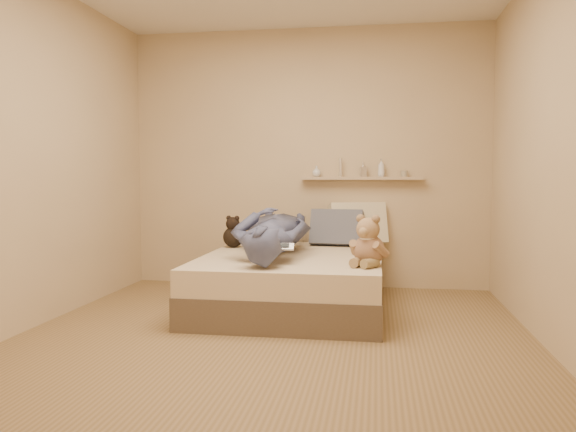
% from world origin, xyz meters
% --- Properties ---
extents(room, '(3.80, 3.80, 3.80)m').
position_xyz_m(room, '(0.00, 0.00, 1.30)').
color(room, olive).
rests_on(room, ground).
extents(bed, '(1.50, 1.90, 0.45)m').
position_xyz_m(bed, '(0.00, 0.93, 0.22)').
color(bed, brown).
rests_on(bed, floor).
extents(game_console, '(0.16, 0.08, 0.05)m').
position_xyz_m(game_console, '(0.01, 0.37, 0.59)').
color(game_console, '#BABCC2').
rests_on(game_console, bed).
extents(teddy_bear, '(0.31, 0.32, 0.39)m').
position_xyz_m(teddy_bear, '(0.64, 0.41, 0.61)').
color(teddy_bear, '#9D7356').
rests_on(teddy_bear, bed).
extents(dark_plush, '(0.20, 0.20, 0.30)m').
position_xyz_m(dark_plush, '(-0.63, 1.33, 0.58)').
color(dark_plush, black).
rests_on(dark_plush, bed).
extents(pillow_cream, '(0.61, 0.43, 0.43)m').
position_xyz_m(pillow_cream, '(0.52, 1.76, 0.65)').
color(pillow_cream, beige).
rests_on(pillow_cream, bed).
extents(pillow_grey, '(0.52, 0.29, 0.37)m').
position_xyz_m(pillow_grey, '(0.32, 1.62, 0.62)').
color(pillow_grey, '#555A67').
rests_on(pillow_grey, bed).
extents(person, '(0.72, 1.73, 0.41)m').
position_xyz_m(person, '(-0.17, 0.90, 0.65)').
color(person, '#4E557B').
rests_on(person, bed).
extents(wall_shelf, '(1.20, 0.12, 0.03)m').
position_xyz_m(wall_shelf, '(0.55, 1.84, 1.10)').
color(wall_shelf, tan).
rests_on(wall_shelf, wall_back).
extents(shelf_bottles, '(0.95, 0.10, 0.18)m').
position_xyz_m(shelf_bottles, '(0.50, 1.84, 1.18)').
color(shelf_bottles, silver).
rests_on(shelf_bottles, wall_shelf).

